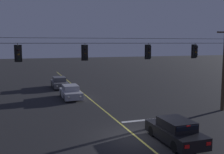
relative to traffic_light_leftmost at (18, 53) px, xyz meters
name	(u,v)px	position (x,y,z in m)	size (l,w,h in m)	color
ground_plane	(137,137)	(6.73, -3.75, -5.09)	(180.00, 180.00, 0.00)	black
lane_centre_stripe	(95,103)	(6.73, 6.02, -5.08)	(0.14, 60.00, 0.01)	#D1C64C
stop_bar_paint	(143,120)	(8.63, -0.58, -5.08)	(3.40, 0.36, 0.01)	silver
signal_span_assembly	(116,71)	(6.73, 0.02, -1.36)	(21.22, 0.32, 7.14)	#423021
traffic_light_leftmost	(18,53)	(0.00, 0.00, 0.00)	(0.48, 0.41, 1.22)	black
traffic_light_left_inner	(85,53)	(4.42, 0.00, 0.00)	(0.48, 0.41, 1.22)	black
traffic_light_centre	(149,52)	(9.31, 0.00, 0.00)	(0.48, 0.41, 1.22)	black
traffic_light_right_inner	(195,51)	(13.44, 0.00, 0.00)	(0.48, 0.41, 1.22)	black
car_waiting_near_lane	(175,131)	(8.52, -5.23, -4.44)	(1.80, 4.33, 1.39)	black
car_oncoming_lead	(71,92)	(4.91, 9.17, -4.44)	(1.80, 4.42, 1.39)	#A5A5AD
car_oncoming_trailing	(59,83)	(4.69, 16.32, -4.44)	(1.80, 4.42, 1.39)	#4C4C51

